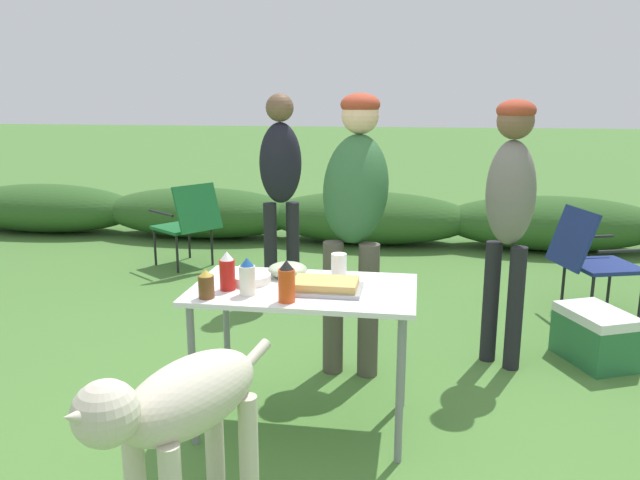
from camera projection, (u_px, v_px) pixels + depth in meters
name	position (u px, v px, depth m)	size (l,w,h in m)	color
ground_plane	(305.00, 423.00, 3.24)	(60.00, 60.00, 0.00)	#477533
shrub_hedge	(369.00, 218.00, 7.10)	(14.40, 0.90, 0.59)	#2D5623
folding_table	(304.00, 302.00, 3.08)	(1.10, 0.64, 0.74)	white
food_tray	(325.00, 286.00, 3.00)	(0.35, 0.24, 0.06)	#9E9EA3
plate_stack	(250.00, 279.00, 3.14)	(0.21, 0.21, 0.04)	white
mixing_bowl	(288.00, 270.00, 3.24)	(0.20, 0.20, 0.08)	#ADBC99
paper_cup_stack	(339.00, 266.00, 3.21)	(0.08, 0.08, 0.13)	white
beer_bottle	(206.00, 285.00, 2.89)	(0.07, 0.07, 0.14)	brown
hot_sauce_bottle	(287.00, 282.00, 2.83)	(0.08, 0.08, 0.20)	#CC4214
ketchup_bottle	(227.00, 272.00, 3.01)	(0.08, 0.08, 0.19)	red
mayo_bottle	(247.00, 277.00, 2.93)	(0.08, 0.08, 0.18)	silver
standing_person_in_gray_fleece	(355.00, 202.00, 3.70)	(0.43, 0.54, 1.67)	#4C473D
standing_person_in_olive_jacket	(510.00, 201.00, 3.72)	(0.38, 0.37, 1.64)	black
standing_person_in_red_jacket	(281.00, 176.00, 5.03)	(0.41, 0.35, 1.67)	black
dog	(180.00, 412.00, 2.25)	(0.53, 0.95, 0.80)	beige
camp_chair_green_behind_table	(591.00, 256.00, 4.74)	(0.70, 0.62, 0.83)	navy
camp_chair_near_hedge	(188.00, 221.00, 6.05)	(0.75, 0.72, 0.83)	#19602D
cooler_box	(595.00, 336.00, 3.95)	(0.49, 0.57, 0.34)	#286B3D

